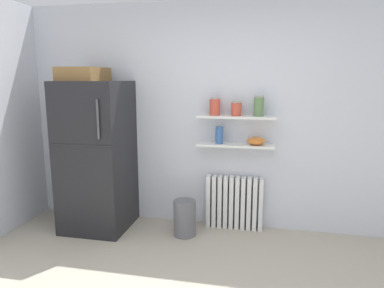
{
  "coord_description": "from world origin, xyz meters",
  "views": [
    {
      "loc": [
        0.62,
        -1.96,
        1.74
      ],
      "look_at": [
        -0.13,
        1.6,
        1.05
      ],
      "focal_mm": 32.5,
      "sensor_mm": 36.0,
      "label": 1
    }
  ],
  "objects_px": {
    "storage_jar_1": "(236,109)",
    "storage_jar_2": "(259,106)",
    "shelf_bowl": "(256,141)",
    "refrigerator": "(96,153)",
    "radiator": "(234,203)",
    "storage_jar_0": "(215,106)",
    "vase": "(219,135)",
    "trash_bin": "(185,218)"
  },
  "relations": [
    {
      "from": "storage_jar_2",
      "to": "vase",
      "type": "height_order",
      "value": "storage_jar_2"
    },
    {
      "from": "storage_jar_2",
      "to": "vase",
      "type": "bearing_deg",
      "value": 180.0
    },
    {
      "from": "radiator",
      "to": "trash_bin",
      "type": "distance_m",
      "value": 0.62
    },
    {
      "from": "storage_jar_0",
      "to": "trash_bin",
      "type": "relative_size",
      "value": 0.5
    },
    {
      "from": "vase",
      "to": "shelf_bowl",
      "type": "bearing_deg",
      "value": 0.0
    },
    {
      "from": "vase",
      "to": "storage_jar_0",
      "type": "bearing_deg",
      "value": 180.0
    },
    {
      "from": "storage_jar_2",
      "to": "radiator",
      "type": "bearing_deg",
      "value": 172.93
    },
    {
      "from": "storage_jar_2",
      "to": "trash_bin",
      "type": "bearing_deg",
      "value": -159.78
    },
    {
      "from": "shelf_bowl",
      "to": "refrigerator",
      "type": "bearing_deg",
      "value": -172.11
    },
    {
      "from": "radiator",
      "to": "vase",
      "type": "height_order",
      "value": "vase"
    },
    {
      "from": "vase",
      "to": "storage_jar_1",
      "type": "bearing_deg",
      "value": 0.0
    },
    {
      "from": "storage_jar_0",
      "to": "storage_jar_1",
      "type": "height_order",
      "value": "storage_jar_0"
    },
    {
      "from": "storage_jar_0",
      "to": "storage_jar_2",
      "type": "bearing_deg",
      "value": -0.0
    },
    {
      "from": "storage_jar_1",
      "to": "vase",
      "type": "height_order",
      "value": "storage_jar_1"
    },
    {
      "from": "vase",
      "to": "shelf_bowl",
      "type": "height_order",
      "value": "vase"
    },
    {
      "from": "refrigerator",
      "to": "storage_jar_2",
      "type": "height_order",
      "value": "refrigerator"
    },
    {
      "from": "refrigerator",
      "to": "storage_jar_0",
      "type": "distance_m",
      "value": 1.46
    },
    {
      "from": "storage_jar_0",
      "to": "vase",
      "type": "distance_m",
      "value": 0.32
    },
    {
      "from": "storage_jar_0",
      "to": "vase",
      "type": "relative_size",
      "value": 1.03
    },
    {
      "from": "vase",
      "to": "trash_bin",
      "type": "bearing_deg",
      "value": -140.25
    },
    {
      "from": "shelf_bowl",
      "to": "storage_jar_1",
      "type": "bearing_deg",
      "value": 180.0
    },
    {
      "from": "refrigerator",
      "to": "radiator",
      "type": "distance_m",
      "value": 1.7
    },
    {
      "from": "storage_jar_2",
      "to": "shelf_bowl",
      "type": "bearing_deg",
      "value": 180.0
    },
    {
      "from": "vase",
      "to": "trash_bin",
      "type": "relative_size",
      "value": 0.48
    },
    {
      "from": "radiator",
      "to": "vase",
      "type": "bearing_deg",
      "value": -170.85
    },
    {
      "from": "refrigerator",
      "to": "shelf_bowl",
      "type": "xyz_separation_m",
      "value": [
        1.8,
        0.25,
        0.17
      ]
    },
    {
      "from": "refrigerator",
      "to": "storage_jar_1",
      "type": "relative_size",
      "value": 11.37
    },
    {
      "from": "storage_jar_1",
      "to": "storage_jar_2",
      "type": "distance_m",
      "value": 0.24
    },
    {
      "from": "storage_jar_0",
      "to": "radiator",
      "type": "bearing_deg",
      "value": 7.07
    },
    {
      "from": "storage_jar_2",
      "to": "shelf_bowl",
      "type": "xyz_separation_m",
      "value": [
        -0.01,
        0.0,
        -0.39
      ]
    },
    {
      "from": "refrigerator",
      "to": "trash_bin",
      "type": "bearing_deg",
      "value": -1.78
    },
    {
      "from": "refrigerator",
      "to": "vase",
      "type": "height_order",
      "value": "refrigerator"
    },
    {
      "from": "radiator",
      "to": "storage_jar_0",
      "type": "height_order",
      "value": "storage_jar_0"
    },
    {
      "from": "storage_jar_1",
      "to": "radiator",
      "type": "bearing_deg",
      "value": 90.0
    },
    {
      "from": "radiator",
      "to": "vase",
      "type": "relative_size",
      "value": 3.36
    },
    {
      "from": "radiator",
      "to": "trash_bin",
      "type": "bearing_deg",
      "value": -149.27
    },
    {
      "from": "storage_jar_2",
      "to": "storage_jar_1",
      "type": "bearing_deg",
      "value": 180.0
    },
    {
      "from": "shelf_bowl",
      "to": "trash_bin",
      "type": "distance_m",
      "value": 1.17
    },
    {
      "from": "vase",
      "to": "trash_bin",
      "type": "height_order",
      "value": "vase"
    },
    {
      "from": "storage_jar_0",
      "to": "trash_bin",
      "type": "height_order",
      "value": "storage_jar_0"
    },
    {
      "from": "trash_bin",
      "to": "vase",
      "type": "bearing_deg",
      "value": 39.75
    },
    {
      "from": "radiator",
      "to": "storage_jar_2",
      "type": "relative_size",
      "value": 2.92
    }
  ]
}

